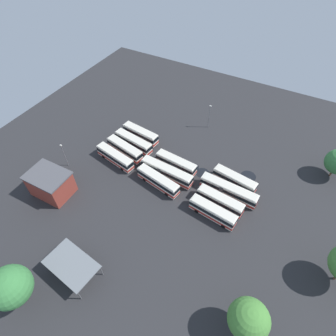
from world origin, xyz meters
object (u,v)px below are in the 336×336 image
object	(u,v)px
bus_row0_slot2	(134,142)
maintenance_shelter	(71,264)
bus_row2_slot2	(228,190)
depot_building	(51,184)
bus_row1_slot1	(167,172)
lamp_post_by_building	(209,116)
tree_south_edge	(10,287)
lamp_post_mid_lot	(64,154)
bus_row1_slot0	(158,181)
bus_row2_slot1	(220,201)
bus_row1_slot2	(176,163)
bus_row2_slot0	(213,212)
bus_row0_slot1	(125,149)
bus_row0_slot3	(141,134)
bus_row2_slot3	(235,180)
bus_row0_slot0	(115,157)
tree_west_edge	(249,319)

from	to	relation	value
bus_row0_slot2	maintenance_shelter	bearing A→B (deg)	-74.57
bus_row2_slot2	depot_building	xyz separation A→B (m)	(-36.91, -19.20, 1.35)
bus_row1_slot1	lamp_post_by_building	world-z (taller)	lamp_post_by_building
tree_south_edge	lamp_post_mid_lot	bearing A→B (deg)	119.05
bus_row1_slot0	bus_row2_slot1	world-z (taller)	same
bus_row1_slot1	depot_building	world-z (taller)	depot_building
bus_row0_slot2	bus_row1_slot2	bearing A→B (deg)	-6.25
bus_row1_slot0	lamp_post_mid_lot	bearing A→B (deg)	-167.16
bus_row1_slot1	bus_row1_slot2	bearing A→B (deg)	78.52
bus_row1_slot0	bus_row1_slot1	world-z (taller)	same
bus_row2_slot0	lamp_post_mid_lot	bearing A→B (deg)	-174.78
bus_row0_slot1	bus_row0_slot2	bearing A→B (deg)	81.51
bus_row0_slot2	bus_row1_slot1	world-z (taller)	same
bus_row0_slot3	bus_row1_slot0	size ratio (longest dim) A/B	0.95
lamp_post_mid_lot	bus_row2_slot3	bearing A→B (deg)	19.94
bus_row2_slot3	lamp_post_mid_lot	xyz separation A→B (m)	(-40.25, -14.60, 2.26)
bus_row0_slot0	tree_west_edge	world-z (taller)	tree_west_edge
bus_row0_slot1	bus_row2_slot1	xyz separation A→B (m)	(28.84, -3.73, -0.00)
bus_row0_slot3	bus_row1_slot2	bearing A→B (deg)	-20.69
bus_row0_slot1	tree_west_edge	distance (m)	49.04
bus_row0_slot3	depot_building	xyz separation A→B (m)	(-7.91, -26.35, 1.35)
bus_row1_slot0	lamp_post_mid_lot	distance (m)	24.84
bus_row1_slot1	bus_row2_slot2	size ratio (longest dim) A/B	1.00
bus_row1_slot1	lamp_post_mid_lot	bearing A→B (deg)	-159.74
bus_row0_slot2	bus_row2_slot3	world-z (taller)	same
bus_row0_slot1	tree_south_edge	size ratio (longest dim) A/B	1.12
depot_building	tree_south_edge	distance (m)	24.98
bus_row0_slot3	bus_row2_slot2	bearing A→B (deg)	-13.86
bus_row0_slot0	bus_row1_slot1	size ratio (longest dim) A/B	0.83
bus_row2_slot3	maintenance_shelter	world-z (taller)	maintenance_shelter
bus_row2_slot1	bus_row2_slot3	world-z (taller)	same
bus_row0_slot3	bus_row1_slot0	world-z (taller)	same
bus_row0_slot2	bus_row2_slot2	bearing A→B (deg)	-6.59
maintenance_shelter	bus_row0_slot0	bearing A→B (deg)	110.93
bus_row2_slot0	lamp_post_by_building	xyz separation A→B (m)	(-13.28, 28.63, 2.45)
bus_row2_slot2	lamp_post_mid_lot	world-z (taller)	lamp_post_mid_lot
maintenance_shelter	tree_south_edge	bearing A→B (deg)	-118.98
bus_row1_slot1	lamp_post_mid_lot	size ratio (longest dim) A/B	1.92
bus_row0_slot0	tree_south_edge	bearing A→B (deg)	-80.53
bus_row0_slot3	bus_row2_slot3	size ratio (longest dim) A/B	1.02
bus_row2_slot2	lamp_post_mid_lot	distance (m)	41.58
bus_row1_slot0	depot_building	size ratio (longest dim) A/B	1.24
bus_row2_slot2	bus_row2_slot3	xyz separation A→B (m)	(0.20, 3.67, -0.00)
maintenance_shelter	lamp_post_by_building	xyz separation A→B (m)	(4.99, 53.09, 0.73)
bus_row0_slot1	tree_south_edge	bearing A→B (deg)	-82.07
bus_row1_slot2	depot_building	xyz separation A→B (m)	(-22.09, -21.00, 1.35)
bus_row1_slot1	tree_south_edge	world-z (taller)	tree_south_edge
bus_row0_slot0	bus_row1_slot1	world-z (taller)	same
bus_row0_slot0	bus_row2_slot1	bearing A→B (deg)	0.03
bus_row2_slot0	tree_west_edge	xyz separation A→B (m)	(13.07, -18.45, 4.13)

